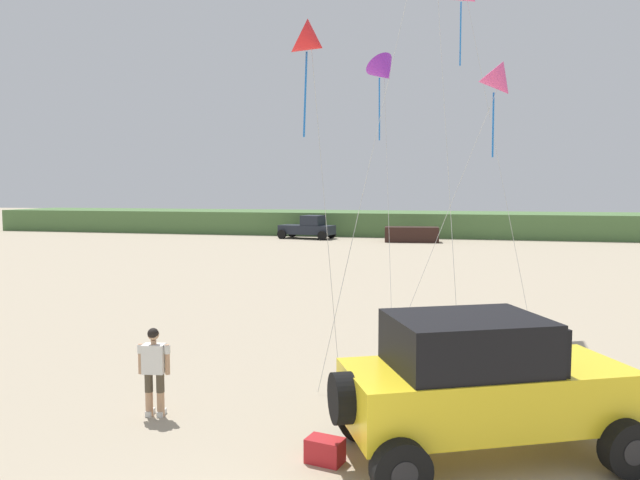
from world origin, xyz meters
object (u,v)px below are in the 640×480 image
at_px(cooler_box, 325,450).
at_px(distant_pickup, 308,228).
at_px(kite_green_box, 384,72).
at_px(kite_white_parafoil, 311,43).
at_px(jeep, 482,383).
at_px(person_watching, 154,367).
at_px(distant_sedan, 412,234).
at_px(kite_black_sled, 500,83).

xyz_separation_m(cooler_box, distant_pickup, (-10.88, 40.94, 0.75)).
distance_m(kite_green_box, kite_white_parafoil, 5.65).
relative_size(jeep, distant_pickup, 1.03).
xyz_separation_m(cooler_box, kite_green_box, (-0.69, 11.76, 7.92)).
height_order(person_watching, distant_sedan, person_watching).
height_order(kite_green_box, kite_white_parafoil, kite_green_box).
relative_size(distant_sedan, kite_black_sled, 0.54).
bearing_deg(kite_white_parafoil, kite_green_box, 78.63).
xyz_separation_m(cooler_box, kite_white_parafoil, (-1.80, 6.23, 7.67)).
height_order(person_watching, distant_pickup, distant_pickup).
bearing_deg(distant_pickup, kite_black_sled, -66.63).
relative_size(person_watching, kite_black_sled, 0.21).
bearing_deg(kite_black_sled, distant_pickup, 113.37).
height_order(distant_pickup, distant_sedan, distant_pickup).
xyz_separation_m(person_watching, kite_black_sled, (6.41, 7.91, 6.21)).
relative_size(jeep, cooler_box, 8.93).
xyz_separation_m(distant_pickup, kite_black_sled, (13.78, -31.88, 6.21)).
height_order(distant_pickup, kite_green_box, kite_green_box).
relative_size(distant_sedan, kite_white_parafoil, 0.50).
bearing_deg(person_watching, distant_sedan, 87.87).
height_order(jeep, distant_pickup, jeep).
xyz_separation_m(jeep, distant_pickup, (-13.23, 40.18, -0.26)).
relative_size(person_watching, cooler_box, 2.98).
bearing_deg(cooler_box, person_watching, 174.40).
relative_size(jeep, kite_black_sled, 0.64).
relative_size(distant_pickup, kite_white_parafoil, 0.57).
height_order(distant_sedan, kite_green_box, kite_green_box).
distance_m(cooler_box, distant_pickup, 42.37).
distance_m(distant_pickup, kite_white_parafoil, 36.54).
xyz_separation_m(person_watching, kite_green_box, (2.82, 10.62, 7.18)).
relative_size(person_watching, kite_green_box, 0.19).
relative_size(kite_white_parafoil, kite_black_sled, 1.09).
relative_size(jeep, kite_green_box, 0.57).
xyz_separation_m(jeep, kite_white_parafoil, (-4.15, 5.46, 6.66)).
distance_m(person_watching, kite_green_box, 13.12).
bearing_deg(kite_white_parafoil, jeep, -52.79).
bearing_deg(kite_black_sled, person_watching, -129.01).
bearing_deg(kite_black_sled, kite_white_parafoil, -148.93).
xyz_separation_m(jeep, distant_sedan, (-4.43, 38.96, -0.60)).
bearing_deg(distant_pickup, kite_green_box, -70.74).
height_order(person_watching, kite_green_box, kite_green_box).
relative_size(person_watching, distant_pickup, 0.34).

